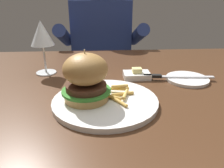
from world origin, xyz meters
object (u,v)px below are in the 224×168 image
at_px(wine_glass, 42,35).
at_px(diner_person, 102,66).
at_px(main_plate, 105,101).
at_px(burger_sandwich, 86,77).
at_px(table_knife, 172,77).
at_px(butter_dish, 137,75).
at_px(bread_plate, 187,79).

distance_m(wine_glass, diner_person, 0.72).
height_order(main_plate, diner_person, diner_person).
xyz_separation_m(burger_sandwich, table_knife, (0.28, 0.15, -0.06)).
height_order(wine_glass, table_knife, wine_glass).
xyz_separation_m(main_plate, butter_dish, (0.12, 0.19, 0.00)).
height_order(burger_sandwich, wine_glass, wine_glass).
distance_m(burger_sandwich, table_knife, 0.33).
height_order(wine_glass, bread_plate, wine_glass).
bearing_deg(diner_person, wine_glass, -109.47).
relative_size(burger_sandwich, diner_person, 0.11).
relative_size(table_knife, diner_person, 0.20).
xyz_separation_m(main_plate, diner_person, (0.01, 0.87, -0.18)).
bearing_deg(bread_plate, butter_dish, 168.33).
distance_m(main_plate, wine_glass, 0.36).
bearing_deg(table_knife, burger_sandwich, -151.40).
bearing_deg(butter_dish, bread_plate, -11.67).
height_order(main_plate, burger_sandwich, burger_sandwich).
bearing_deg(butter_dish, table_knife, -14.58).
height_order(bread_plate, butter_dish, butter_dish).
bearing_deg(wine_glass, butter_dish, -12.52).
bearing_deg(main_plate, bread_plate, 27.94).
relative_size(main_plate, bread_plate, 1.99).
height_order(main_plate, butter_dish, butter_dish).
distance_m(table_knife, butter_dish, 0.12).
distance_m(main_plate, butter_dish, 0.22).
height_order(main_plate, bread_plate, main_plate).
xyz_separation_m(bread_plate, table_knife, (-0.05, 0.00, 0.01)).
bearing_deg(diner_person, table_knife, -72.40).
bearing_deg(burger_sandwich, butter_dish, 48.00).
relative_size(main_plate, butter_dish, 3.08).
bearing_deg(burger_sandwich, table_knife, 28.60).
height_order(table_knife, butter_dish, butter_dish).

